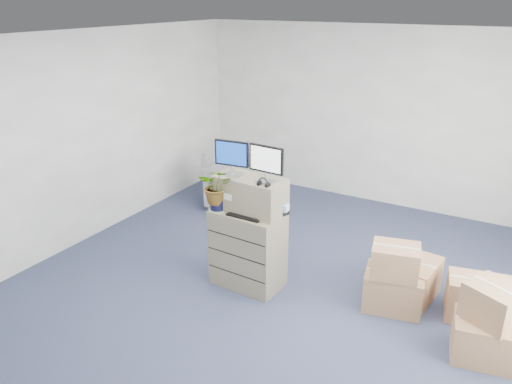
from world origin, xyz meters
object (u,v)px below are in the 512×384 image
filing_cabinet_lower (248,249)px  potted_plant (217,191)px  office_chair (228,178)px  keyboard (245,216)px  monitor_right (266,162)px  monitor_left (232,156)px  water_bottle (260,204)px

filing_cabinet_lower → potted_plant: (-0.32, -0.13, 0.70)m
potted_plant → office_chair: size_ratio=0.60×
keyboard → office_chair: bearing=127.9°
keyboard → office_chair: 2.71m
monitor_right → potted_plant: monitor_right is taller
monitor_left → office_chair: bearing=117.9°
monitor_left → office_chair: (-1.37, 1.98, -1.13)m
filing_cabinet_lower → office_chair: (-1.57, 1.99, -0.05)m
monitor_right → keyboard: 0.65m
water_bottle → office_chair: size_ratio=0.27×
potted_plant → monitor_left: bearing=51.4°
filing_cabinet_lower → office_chair: bearing=131.1°
monitor_right → monitor_left: bearing=-176.6°
filing_cabinet_lower → potted_plant: potted_plant is taller
potted_plant → water_bottle: bearing=20.7°
filing_cabinet_lower → monitor_left: bearing=179.1°
monitor_left → office_chair: size_ratio=0.48×
monitor_right → keyboard: (-0.18, -0.13, -0.61)m
keyboard → potted_plant: bearing=-178.7°
filing_cabinet_lower → potted_plant: 0.78m
water_bottle → potted_plant: size_ratio=0.44×
monitor_right → water_bottle: (-0.10, 0.04, -0.51)m
office_chair → monitor_right: bearing=95.6°
monitor_right → water_bottle: 0.52m
monitor_right → water_bottle: size_ratio=1.85×
filing_cabinet_lower → office_chair: 2.54m
water_bottle → monitor_right: bearing=-19.6°
potted_plant → office_chair: 2.57m
monitor_right → office_chair: monitor_right is taller
monitor_right → potted_plant: size_ratio=0.82×
monitor_left → water_bottle: bearing=-1.7°
water_bottle → potted_plant: (-0.45, -0.17, 0.13)m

